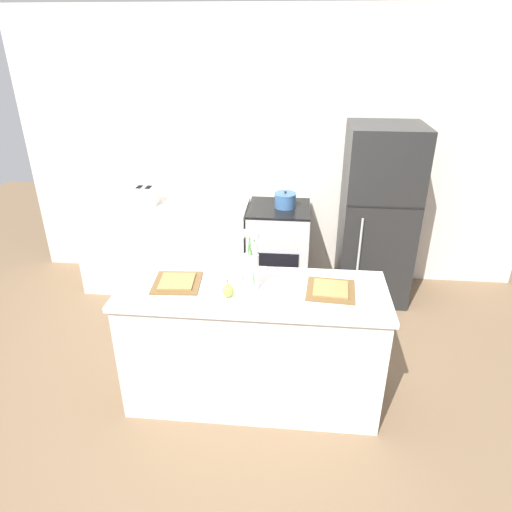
{
  "coord_description": "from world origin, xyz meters",
  "views": [
    {
      "loc": [
        0.27,
        -2.61,
        2.46
      ],
      "look_at": [
        0.0,
        0.25,
        1.05
      ],
      "focal_mm": 32.0,
      "sensor_mm": 36.0,
      "label": 1
    }
  ],
  "objects_px": {
    "plate_setting_left": "(177,282)",
    "refrigerator": "(377,216)",
    "cooking_pot": "(285,200)",
    "flower_vase": "(251,266)",
    "pear_figurine": "(228,290)",
    "toaster": "(145,195)",
    "plate_setting_right": "(331,290)",
    "stove_range": "(278,250)"
  },
  "relations": [
    {
      "from": "plate_setting_left",
      "to": "refrigerator",
      "type": "bearing_deg",
      "value": 45.25
    },
    {
      "from": "plate_setting_right",
      "to": "cooking_pot",
      "type": "height_order",
      "value": "cooking_pot"
    },
    {
      "from": "plate_setting_left",
      "to": "toaster",
      "type": "height_order",
      "value": "toaster"
    },
    {
      "from": "refrigerator",
      "to": "stove_range",
      "type": "bearing_deg",
      "value": -179.96
    },
    {
      "from": "toaster",
      "to": "flower_vase",
      "type": "bearing_deg",
      "value": -52.04
    },
    {
      "from": "stove_range",
      "to": "cooking_pot",
      "type": "xyz_separation_m",
      "value": [
        0.05,
        0.01,
        0.53
      ]
    },
    {
      "from": "refrigerator",
      "to": "toaster",
      "type": "relative_size",
      "value": 6.16
    },
    {
      "from": "stove_range",
      "to": "pear_figurine",
      "type": "relative_size",
      "value": 7.51
    },
    {
      "from": "flower_vase",
      "to": "plate_setting_left",
      "type": "relative_size",
      "value": 1.25
    },
    {
      "from": "pear_figurine",
      "to": "plate_setting_left",
      "type": "height_order",
      "value": "pear_figurine"
    },
    {
      "from": "toaster",
      "to": "cooking_pot",
      "type": "distance_m",
      "value": 1.39
    },
    {
      "from": "cooking_pot",
      "to": "pear_figurine",
      "type": "bearing_deg",
      "value": -99.92
    },
    {
      "from": "toaster",
      "to": "cooking_pot",
      "type": "xyz_separation_m",
      "value": [
        1.39,
        0.03,
        -0.01
      ]
    },
    {
      "from": "pear_figurine",
      "to": "plate_setting_right",
      "type": "relative_size",
      "value": 0.36
    },
    {
      "from": "refrigerator",
      "to": "toaster",
      "type": "bearing_deg",
      "value": -179.45
    },
    {
      "from": "flower_vase",
      "to": "cooking_pot",
      "type": "relative_size",
      "value": 2.01
    },
    {
      "from": "pear_figurine",
      "to": "plate_setting_left",
      "type": "distance_m",
      "value": 0.4
    },
    {
      "from": "pear_figurine",
      "to": "toaster",
      "type": "bearing_deg",
      "value": 122.77
    },
    {
      "from": "stove_range",
      "to": "pear_figurine",
      "type": "bearing_deg",
      "value": -98.18
    },
    {
      "from": "cooking_pot",
      "to": "toaster",
      "type": "bearing_deg",
      "value": -178.79
    },
    {
      "from": "refrigerator",
      "to": "pear_figurine",
      "type": "bearing_deg",
      "value": -124.92
    },
    {
      "from": "refrigerator",
      "to": "cooking_pot",
      "type": "distance_m",
      "value": 0.9
    },
    {
      "from": "toaster",
      "to": "refrigerator",
      "type": "bearing_deg",
      "value": 0.55
    },
    {
      "from": "plate_setting_right",
      "to": "toaster",
      "type": "distance_m",
      "value": 2.34
    },
    {
      "from": "stove_range",
      "to": "flower_vase",
      "type": "relative_size",
      "value": 2.17
    },
    {
      "from": "toaster",
      "to": "cooking_pot",
      "type": "relative_size",
      "value": 1.33
    },
    {
      "from": "stove_range",
      "to": "plate_setting_right",
      "type": "height_order",
      "value": "plate_setting_right"
    },
    {
      "from": "refrigerator",
      "to": "plate_setting_left",
      "type": "bearing_deg",
      "value": -134.75
    },
    {
      "from": "flower_vase",
      "to": "plate_setting_left",
      "type": "height_order",
      "value": "flower_vase"
    },
    {
      "from": "refrigerator",
      "to": "toaster",
      "type": "height_order",
      "value": "refrigerator"
    },
    {
      "from": "stove_range",
      "to": "refrigerator",
      "type": "bearing_deg",
      "value": 0.04
    },
    {
      "from": "pear_figurine",
      "to": "cooking_pot",
      "type": "height_order",
      "value": "cooking_pot"
    },
    {
      "from": "flower_vase",
      "to": "toaster",
      "type": "distance_m",
      "value": 2.0
    },
    {
      "from": "cooking_pot",
      "to": "flower_vase",
      "type": "bearing_deg",
      "value": -95.81
    },
    {
      "from": "plate_setting_right",
      "to": "toaster",
      "type": "xyz_separation_m",
      "value": [
        -1.75,
        1.56,
        0.07
      ]
    },
    {
      "from": "plate_setting_left",
      "to": "plate_setting_right",
      "type": "distance_m",
      "value": 1.03
    },
    {
      "from": "plate_setting_right",
      "to": "cooking_pot",
      "type": "distance_m",
      "value": 1.63
    },
    {
      "from": "stove_range",
      "to": "plate_setting_left",
      "type": "bearing_deg",
      "value": -111.32
    },
    {
      "from": "refrigerator",
      "to": "plate_setting_right",
      "type": "height_order",
      "value": "refrigerator"
    },
    {
      "from": "refrigerator",
      "to": "pear_figurine",
      "type": "distance_m",
      "value": 2.09
    },
    {
      "from": "flower_vase",
      "to": "cooking_pot",
      "type": "bearing_deg",
      "value": 84.19
    },
    {
      "from": "refrigerator",
      "to": "cooking_pot",
      "type": "height_order",
      "value": "refrigerator"
    }
  ]
}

